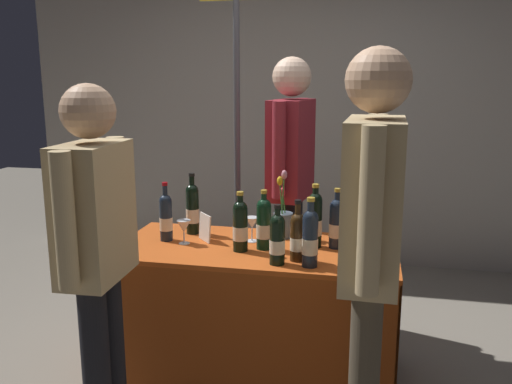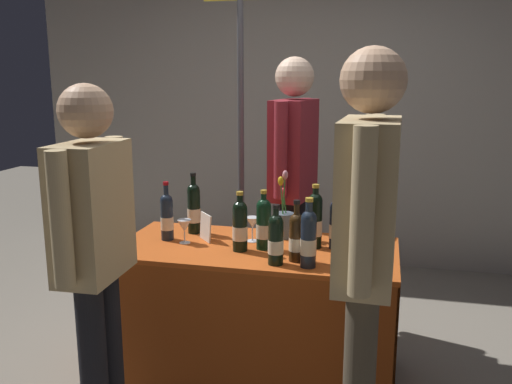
{
  "view_description": "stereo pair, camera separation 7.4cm",
  "coord_description": "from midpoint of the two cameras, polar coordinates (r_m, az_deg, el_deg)",
  "views": [
    {
      "loc": [
        0.57,
        -2.7,
        1.65
      ],
      "look_at": [
        0.0,
        0.0,
        1.06
      ],
      "focal_mm": 37.78,
      "sensor_mm": 36.0,
      "label": 1
    },
    {
      "loc": [
        0.65,
        -2.69,
        1.65
      ],
      "look_at": [
        0.0,
        0.0,
        1.06
      ],
      "focal_mm": 37.78,
      "sensor_mm": 36.0,
      "label": 2
    }
  ],
  "objects": [
    {
      "name": "ground_plane",
      "position": [
        3.22,
        0.7,
        -18.72
      ],
      "size": [
        12.0,
        12.0,
        0.0
      ],
      "primitive_type": "plane",
      "color": "gray"
    },
    {
      "name": "back_partition",
      "position": [
        4.82,
        6.36,
        10.87
      ],
      "size": [
        5.06,
        0.12,
        3.1
      ],
      "primitive_type": "cube",
      "color": "#9E998E",
      "rests_on": "ground_plane"
    },
    {
      "name": "tasting_table",
      "position": [
        2.98,
        0.72,
        -10.15
      ],
      "size": [
        1.49,
        0.7,
        0.76
      ],
      "color": "#B74C19",
      "rests_on": "ground_plane"
    },
    {
      "name": "featured_wine_bottle",
      "position": [
        2.87,
        9.29,
        -3.29
      ],
      "size": [
        0.08,
        0.08,
        0.32
      ],
      "color": "#192333",
      "rests_on": "tasting_table"
    },
    {
      "name": "display_bottle_0",
      "position": [
        3.13,
        -5.92,
        -1.66
      ],
      "size": [
        0.08,
        0.08,
        0.36
      ],
      "color": "black",
      "rests_on": "tasting_table"
    },
    {
      "name": "display_bottle_1",
      "position": [
        2.8,
        -0.95,
        -3.53
      ],
      "size": [
        0.08,
        0.08,
        0.32
      ],
      "color": "black",
      "rests_on": "tasting_table"
    },
    {
      "name": "display_bottle_2",
      "position": [
        2.87,
        7.01,
        -2.92
      ],
      "size": [
        0.08,
        0.08,
        0.34
      ],
      "color": "black",
      "rests_on": "tasting_table"
    },
    {
      "name": "display_bottle_3",
      "position": [
        2.6,
        2.92,
        -4.96
      ],
      "size": [
        0.08,
        0.08,
        0.3
      ],
      "color": "black",
      "rests_on": "tasting_table"
    },
    {
      "name": "display_bottle_4",
      "position": [
        3.02,
        -8.72,
        -2.53
      ],
      "size": [
        0.07,
        0.07,
        0.33
      ],
      "color": "#192333",
      "rests_on": "tasting_table"
    },
    {
      "name": "display_bottle_5",
      "position": [
        2.66,
        5.09,
        -4.68
      ],
      "size": [
        0.07,
        0.07,
        0.31
      ],
      "color": "#38230F",
      "rests_on": "tasting_table"
    },
    {
      "name": "display_bottle_6",
      "position": [
        2.83,
        1.57,
        -3.33
      ],
      "size": [
        0.08,
        0.08,
        0.32
      ],
      "color": "black",
      "rests_on": "tasting_table"
    },
    {
      "name": "display_bottle_7",
      "position": [
        2.58,
        6.4,
        -4.82
      ],
      "size": [
        0.08,
        0.08,
        0.34
      ],
      "color": "#192333",
      "rests_on": "tasting_table"
    },
    {
      "name": "wine_glass_near_vendor",
      "position": [
        2.96,
        0.33,
        -3.35
      ],
      "size": [
        0.08,
        0.08,
        0.14
      ],
      "color": "silver",
      "rests_on": "tasting_table"
    },
    {
      "name": "wine_glass_mid",
      "position": [
        3.01,
        6.06,
        -3.37
      ],
      "size": [
        0.06,
        0.06,
        0.13
      ],
      "color": "silver",
      "rests_on": "tasting_table"
    },
    {
      "name": "wine_glass_near_taster",
      "position": [
        2.96,
        -6.89,
        -3.64
      ],
      "size": [
        0.08,
        0.08,
        0.13
      ],
      "color": "silver",
      "rests_on": "tasting_table"
    },
    {
      "name": "flower_vase",
      "position": [
        3.05,
        3.67,
        -3.11
      ],
      "size": [
        0.11,
        0.11,
        0.38
      ],
      "color": "slate",
      "rests_on": "tasting_table"
    },
    {
      "name": "brochure_stand",
      "position": [
        3.0,
        -4.66,
        -3.73
      ],
      "size": [
        0.1,
        0.11,
        0.15
      ],
      "primitive_type": "cube",
      "rotation": [
        -0.07,
        0.0,
        5.44
      ],
      "color": "silver",
      "rests_on": "tasting_table"
    },
    {
      "name": "vendor_presenter",
      "position": [
        3.45,
        4.59,
        2.43
      ],
      "size": [
        0.27,
        0.57,
        1.77
      ],
      "rotation": [
        0.0,
        0.0,
        -1.72
      ],
      "color": "black",
      "rests_on": "ground_plane"
    },
    {
      "name": "taster_foreground_right",
      "position": [
        2.1,
        12.61,
        -4.22
      ],
      "size": [
        0.24,
        0.62,
        1.76
      ],
      "rotation": [
        0.0,
        0.0,
        1.54
      ],
      "color": "#4C4233",
      "rests_on": "ground_plane"
    },
    {
      "name": "taster_foreground_left",
      "position": [
        2.38,
        -15.93,
        -4.99
      ],
      "size": [
        0.22,
        0.55,
        1.62
      ],
      "rotation": [
        0.0,
        0.0,
        1.61
      ],
      "color": "black",
      "rests_on": "ground_plane"
    },
    {
      "name": "booth_signpost",
      "position": [
        3.74,
        -1.06,
        8.16
      ],
      "size": [
        0.5,
        0.04,
        2.33
      ],
      "color": "#47474C",
      "rests_on": "ground_plane"
    }
  ]
}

